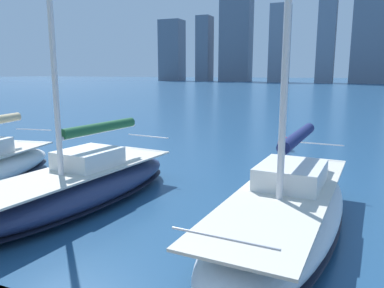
# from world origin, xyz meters

# --- Properties ---
(city_skyline) EXTENTS (173.50, 24.59, 53.92)m
(city_skyline) POSITION_xyz_m (-0.07, -160.12, 20.14)
(city_skyline) COLOR slate
(city_skyline) RESTS_ON ground
(sailboat_navy) EXTENTS (3.22, 9.43, 12.25)m
(sailboat_navy) POSITION_xyz_m (-2.54, -6.66, 0.68)
(sailboat_navy) COLOR silver
(sailboat_navy) RESTS_ON ground
(sailboat_forest) EXTENTS (3.37, 8.54, 9.55)m
(sailboat_forest) POSITION_xyz_m (3.69, -6.32, 0.65)
(sailboat_forest) COLOR navy
(sailboat_forest) RESTS_ON ground
(channel_buoy) EXTENTS (0.70, 0.70, 1.40)m
(channel_buoy) POSITION_xyz_m (-0.78, -17.40, 0.36)
(channel_buoy) COLOR red
(channel_buoy) RESTS_ON ground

